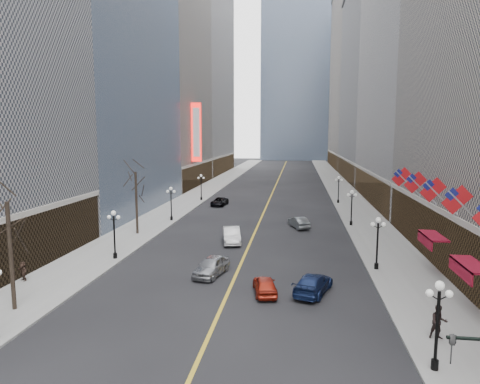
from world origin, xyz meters
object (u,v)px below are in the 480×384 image
(car_sb_near, at_px, (313,284))
(car_sb_mid, at_px, (265,285))
(car_nb_near, at_px, (212,266))
(car_nb_mid, at_px, (232,235))
(streetlamp_west_1, at_px, (114,229))
(streetlamp_west_2, at_px, (171,200))
(streetlamp_west_3, at_px, (201,184))
(streetlamp_east_3, at_px, (339,187))
(streetlamp_east_2, at_px, (352,204))
(car_sb_far, at_px, (299,222))
(streetlamp_east_0, at_px, (438,316))
(car_nb_far, at_px, (219,202))
(streetlamp_east_1, at_px, (378,238))

(car_sb_near, bearing_deg, car_sb_mid, 28.34)
(car_nb_near, distance_m, car_nb_mid, 10.85)
(streetlamp_west_1, height_order, streetlamp_west_2, same)
(streetlamp_west_3, distance_m, car_nb_mid, 29.98)
(streetlamp_west_1, height_order, car_nb_mid, streetlamp_west_1)
(streetlamp_east_3, relative_size, streetlamp_west_3, 1.00)
(streetlamp_east_2, relative_size, car_sb_far, 1.06)
(streetlamp_east_2, xyz_separation_m, car_nb_near, (-13.80, -21.10, -2.12))
(streetlamp_east_0, xyz_separation_m, streetlamp_east_3, (0.00, 52.00, 0.00))
(car_nb_far, height_order, car_sb_near, car_sb_near)
(streetlamp_east_0, distance_m, car_nb_far, 51.33)
(streetlamp_west_2, height_order, car_nb_mid, streetlamp_west_2)
(streetlamp_west_3, xyz_separation_m, car_nb_mid, (9.80, -28.25, -2.08))
(streetlamp_east_2, height_order, car_nb_far, streetlamp_east_2)
(streetlamp_east_2, bearing_deg, streetlamp_west_3, 142.67)
(car_nb_far, xyz_separation_m, car_sb_far, (12.89, -15.27, 0.05))
(streetlamp_east_2, relative_size, streetlamp_west_2, 1.00)
(streetlamp_east_3, relative_size, car_nb_mid, 0.91)
(car_nb_near, bearing_deg, streetlamp_east_0, -29.97)
(streetlamp_west_1, relative_size, car_sb_near, 0.92)
(streetlamp_east_3, xyz_separation_m, streetlamp_west_3, (-23.60, 0.00, 0.00))
(streetlamp_east_1, relative_size, streetlamp_west_1, 1.00)
(streetlamp_east_2, height_order, streetlamp_west_2, same)
(streetlamp_east_3, height_order, car_nb_far, streetlamp_east_3)
(streetlamp_east_3, bearing_deg, car_nb_near, -109.44)
(streetlamp_west_1, relative_size, car_sb_far, 1.06)
(streetlamp_east_0, bearing_deg, car_nb_mid, 120.16)
(streetlamp_east_1, distance_m, car_nb_far, 37.06)
(car_nb_far, xyz_separation_m, car_sb_near, (13.94, -37.49, 0.06))
(streetlamp_west_1, bearing_deg, car_sb_near, -18.61)
(car_nb_mid, distance_m, car_sb_mid, 15.19)
(streetlamp_west_1, xyz_separation_m, car_sb_far, (16.98, 16.15, -2.20))
(streetlamp_east_1, height_order, streetlamp_west_1, same)
(streetlamp_west_1, relative_size, streetlamp_west_3, 1.00)
(streetlamp_west_2, bearing_deg, streetlamp_east_2, 0.00)
(car_nb_near, bearing_deg, streetlamp_east_2, 69.91)
(car_sb_near, bearing_deg, car_sb_far, -69.04)
(streetlamp_east_2, xyz_separation_m, car_nb_far, (-19.52, 13.42, -2.25))
(streetlamp_east_1, bearing_deg, streetlamp_east_2, 90.00)
(streetlamp_east_3, distance_m, streetlamp_west_1, 43.05)
(streetlamp_east_1, bearing_deg, streetlamp_west_2, 142.67)
(car_sb_far, bearing_deg, car_sb_mid, 62.46)
(streetlamp_west_1, xyz_separation_m, car_sb_near, (18.02, -6.07, -2.19))
(car_nb_far, xyz_separation_m, car_sb_mid, (10.44, -38.11, 0.01))
(streetlamp_west_2, bearing_deg, streetlamp_west_1, -90.00)
(streetlamp_east_0, bearing_deg, car_sb_mid, 134.29)
(streetlamp_west_3, bearing_deg, car_sb_mid, -71.22)
(streetlamp_west_2, xyz_separation_m, streetlamp_west_3, (0.00, 18.00, 0.00))
(streetlamp_east_0, relative_size, streetlamp_east_3, 1.00)
(streetlamp_east_3, distance_m, car_nb_far, 20.17)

